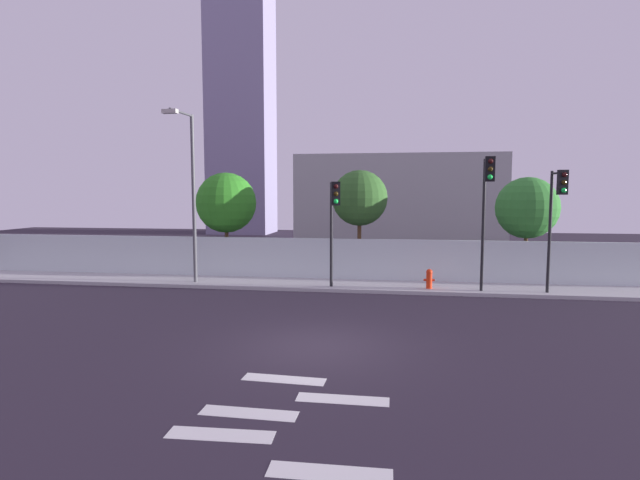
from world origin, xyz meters
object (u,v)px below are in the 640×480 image
at_px(traffic_light_center, 334,211).
at_px(traffic_light_right, 487,196).
at_px(traffic_light_left, 557,205).
at_px(fire_hydrant, 429,278).
at_px(roadside_tree_midleft, 360,198).
at_px(street_lamp_curbside, 191,184).
at_px(roadside_tree_leftmost, 226,203).
at_px(roadside_tree_midright, 527,208).

height_order(traffic_light_center, traffic_light_right, traffic_light_right).
height_order(traffic_light_left, fire_hydrant, traffic_light_left).
bearing_deg(roadside_tree_midleft, fire_hydrant, -44.85).
relative_size(street_lamp_curbside, roadside_tree_leftmost, 1.43).
relative_size(traffic_light_right, roadside_tree_leftmost, 1.03).
relative_size(fire_hydrant, roadside_tree_leftmost, 0.16).
distance_m(roadside_tree_midleft, roadside_tree_midright, 7.47).
height_order(fire_hydrant, roadside_tree_midleft, roadside_tree_midleft).
bearing_deg(street_lamp_curbside, traffic_light_right, -3.19).
distance_m(traffic_light_right, roadside_tree_midleft, 6.34).
distance_m(fire_hydrant, roadside_tree_leftmost, 10.42).
relative_size(traffic_light_center, street_lamp_curbside, 0.60).
bearing_deg(traffic_light_right, roadside_tree_midleft, 142.22).
bearing_deg(traffic_light_right, roadside_tree_midright, 57.86).
bearing_deg(traffic_light_right, street_lamp_curbside, 176.81).
height_order(traffic_light_center, roadside_tree_midleft, roadside_tree_midleft).
relative_size(traffic_light_center, roadside_tree_midright, 0.91).
xyz_separation_m(street_lamp_curbside, roadside_tree_midright, (14.36, 3.22, -1.03)).
distance_m(traffic_light_right, roadside_tree_leftmost, 12.14).
bearing_deg(fire_hydrant, traffic_light_left, -7.53).
relative_size(traffic_light_right, fire_hydrant, 6.49).
relative_size(roadside_tree_midleft, roadside_tree_midright, 1.08).
xyz_separation_m(traffic_light_left, roadside_tree_midleft, (-7.58, 3.62, 0.20)).
bearing_deg(fire_hydrant, street_lamp_curbside, -178.86).
bearing_deg(roadside_tree_midleft, roadside_tree_midright, 0.00).
height_order(fire_hydrant, roadside_tree_leftmost, roadside_tree_leftmost).
height_order(traffic_light_right, roadside_tree_leftmost, traffic_light_right).
relative_size(traffic_light_left, street_lamp_curbside, 0.66).
relative_size(roadside_tree_leftmost, roadside_tree_midleft, 0.98).
xyz_separation_m(street_lamp_curbside, roadside_tree_leftmost, (0.42, 3.22, -0.84)).
distance_m(fire_hydrant, roadside_tree_midleft, 5.33).
distance_m(traffic_light_center, roadside_tree_leftmost, 6.95).
xyz_separation_m(traffic_light_right, roadside_tree_midleft, (-5.01, 3.89, -0.15)).
distance_m(traffic_light_left, street_lamp_curbside, 14.52).
bearing_deg(traffic_light_right, fire_hydrant, 156.38).
distance_m(traffic_light_center, roadside_tree_midleft, 4.00).
xyz_separation_m(fire_hydrant, roadside_tree_midright, (4.42, 3.02, 2.75)).
height_order(traffic_light_right, roadside_tree_midleft, traffic_light_right).
bearing_deg(roadside_tree_midleft, traffic_light_center, -100.75).
xyz_separation_m(roadside_tree_leftmost, roadside_tree_midright, (13.94, -0.00, -0.19)).
xyz_separation_m(street_lamp_curbside, roadside_tree_midleft, (6.91, 3.22, -0.61)).
bearing_deg(roadside_tree_midright, traffic_light_right, -122.14).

